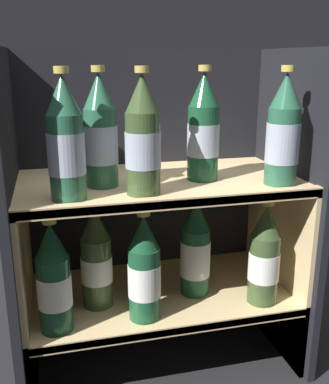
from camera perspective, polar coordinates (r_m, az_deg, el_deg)
name	(u,v)px	position (r m, az deg, el deg)	size (l,w,h in m)	color
fridge_back_wall	(144,196)	(1.32, -2.58, -0.47)	(0.73, 0.02, 0.83)	black
fridge_side_left	(14,229)	(1.12, -18.53, -4.50)	(0.02, 0.40, 0.83)	black
fridge_side_right	(285,206)	(1.27, 15.04, -1.76)	(0.02, 0.40, 0.83)	black
shelf_lower	(161,304)	(1.24, -0.50, -14.01)	(0.69, 0.36, 0.21)	#DBBC84
shelf_upper	(160,228)	(1.15, -0.57, -4.65)	(0.69, 0.36, 0.52)	#DBBC84
bottle_upper_front_0	(66,143)	(0.95, -12.43, 6.08)	(0.08, 0.08, 0.27)	#285B42
bottle_upper_front_1	(143,140)	(0.97, -2.77, 6.68)	(0.08, 0.08, 0.27)	#384C28
bottle_upper_front_2	(283,134)	(1.08, 14.83, 7.14)	(0.08, 0.08, 0.27)	#285B42
bottle_upper_back_0	(101,135)	(1.04, -8.12, 7.19)	(0.08, 0.08, 0.27)	#285B42
bottle_upper_back_1	(203,131)	(1.09, 4.95, 7.77)	(0.08, 0.08, 0.27)	#194C2D
bottle_lower_front_0	(54,281)	(1.05, -13.87, -10.94)	(0.08, 0.08, 0.27)	#144228
bottle_lower_front_1	(144,271)	(1.07, -2.58, -10.02)	(0.08, 0.08, 0.27)	#194C2D
bottle_lower_front_2	(264,258)	(1.16, 12.56, -8.12)	(0.08, 0.08, 0.27)	#384C28
bottle_lower_back_0	(96,260)	(1.13, -8.65, -8.55)	(0.08, 0.08, 0.27)	#384C28
bottle_lower_back_1	(195,251)	(1.18, 3.95, -7.43)	(0.08, 0.08, 0.27)	#194C2D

